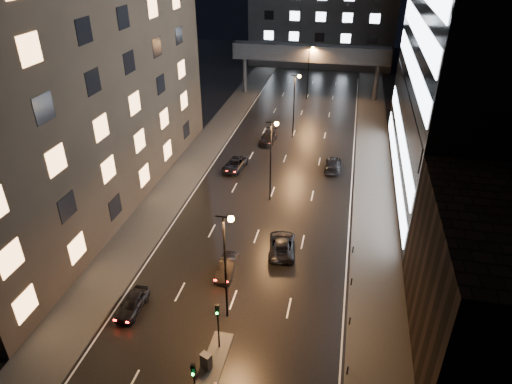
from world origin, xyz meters
TOP-DOWN VIEW (x-y plane):
  - ground at (0.00, 40.00)m, footprint 160.00×160.00m
  - sidewalk_left at (-12.50, 35.00)m, footprint 5.00×110.00m
  - sidewalk_right at (12.50, 35.00)m, footprint 5.00×110.00m
  - building_left at (-22.50, 24.00)m, footprint 15.00×48.00m
  - building_right_low at (20.00, 9.00)m, footprint 10.00×18.00m
  - building_far at (0.00, 98.00)m, footprint 34.00×14.00m
  - skybridge at (0.00, 70.00)m, footprint 30.00×3.00m
  - median_island at (0.30, 2.00)m, footprint 1.60×8.00m
  - traffic_signal_near at (0.30, 4.49)m, footprint 0.28×0.34m
  - traffic_signal_far at (0.30, -1.01)m, footprint 0.28×0.34m
  - bollard_row at (10.20, 6.50)m, footprint 0.12×25.12m
  - streetlight_near at (0.16, 8.00)m, footprint 1.45×0.50m
  - streetlight_mid_a at (0.16, 28.00)m, footprint 1.45×0.50m
  - streetlight_mid_b at (0.16, 48.00)m, footprint 1.45×0.50m
  - streetlight_far at (0.16, 68.00)m, footprint 1.45×0.50m
  - car_away_a at (-8.16, 6.99)m, footprint 1.77×4.25m
  - car_away_b at (-1.50, 13.49)m, footprint 1.64×4.35m
  - car_away_c at (-6.24, 35.09)m, footprint 3.00×5.34m
  - car_away_d at (-3.48, 45.42)m, footprint 2.27×5.26m
  - car_toward_a at (3.07, 17.98)m, footprint 3.25×5.81m
  - car_toward_b at (6.99, 37.91)m, footprint 2.16×5.24m
  - utility_cabinet at (-0.10, 2.43)m, footprint 0.94×0.82m

SIDE VIEW (x-z plane):
  - ground at x=0.00m, z-range 0.00..0.00m
  - sidewalk_left at x=-12.50m, z-range 0.00..0.15m
  - sidewalk_right at x=12.50m, z-range 0.00..0.15m
  - median_island at x=0.30m, z-range 0.00..0.15m
  - bollard_row at x=10.20m, z-range 0.00..0.90m
  - car_away_c at x=-6.24m, z-range 0.00..1.41m
  - car_away_b at x=-1.50m, z-range 0.00..1.42m
  - car_away_a at x=-8.16m, z-range 0.00..1.44m
  - car_away_d at x=-3.48m, z-range 0.00..1.51m
  - car_toward_b at x=6.99m, z-range 0.00..1.52m
  - car_toward_a at x=3.07m, z-range 0.00..1.53m
  - utility_cabinet at x=-0.10m, z-range 0.15..1.49m
  - traffic_signal_near at x=0.30m, z-range 0.89..5.29m
  - traffic_signal_far at x=0.30m, z-range 0.89..5.29m
  - building_right_low at x=20.00m, z-range 0.00..12.00m
  - streetlight_near at x=0.16m, z-range 1.42..11.57m
  - streetlight_mid_a at x=0.16m, z-range 1.42..11.57m
  - streetlight_mid_b at x=0.16m, z-range 1.42..11.57m
  - streetlight_far at x=0.16m, z-range 1.42..11.57m
  - skybridge at x=0.00m, z-range 3.34..13.34m
  - building_far at x=0.00m, z-range 0.00..25.00m
  - building_left at x=-22.50m, z-range 0.00..40.00m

